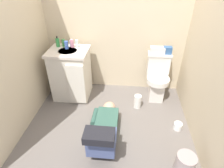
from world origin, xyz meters
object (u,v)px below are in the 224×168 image
Objects in this scene: soap_dispenser at (58,42)px; toilet at (157,78)px; person_plumber at (104,130)px; bottle_green at (63,43)px; faucet at (70,43)px; vanity_cabinet at (71,74)px; paper_towel_roll at (138,101)px; toilet_paper_roll at (178,126)px; bottle_blue at (66,45)px; toiletry_bag at (168,50)px; trash_can at (185,164)px; bottle_pink at (72,43)px; tissue_box at (157,50)px; bottle_clear at (77,44)px.

toilet is at bearing -1.14° from soap_dispenser.
bottle_green is (-0.76, 1.06, 0.70)m from person_plumber.
person_plumber is 1.52m from soap_dispenser.
soap_dispenser is at bearing -173.99° from faucet.
toilet is 1.58m from bottle_green.
vanity_cabinet is 1.15m from paper_towel_roll.
bottle_blue is at bearing 157.36° from toilet_paper_roll.
soap_dispenser reaches higher than person_plumber.
vanity_cabinet is 6.61× the size of toiletry_bag.
trash_can is at bearing -41.94° from faucet.
person_plumber is 1.52m from toiletry_bag.
bottle_pink reaches higher than faucet.
bottle_blue is at bearing -23.40° from soap_dispenser.
tissue_box is 0.84m from paper_towel_roll.
person_plumber is at bearing -62.24° from bottle_clear.
toilet_paper_roll is at bearing -25.42° from bottle_pink.
bottle_clear reaches higher than bottle_blue.
bottle_blue is 1.06× the size of toilet_paper_roll.
bottle_green is at bearing 131.23° from bottle_blue.
tissue_box is at bearing 180.00° from toiletry_bag.
toiletry_bag reaches higher than toilet_paper_roll.
faucet is at bearing 154.39° from toilet_paper_roll.
soap_dispenser is 2.14m from toilet_paper_roll.
paper_towel_roll is at bearing -133.20° from toilet.
soap_dispenser is at bearing -177.99° from toiletry_bag.
soap_dispenser is 1.43× the size of bottle_blue.
soap_dispenser reaches higher than trash_can.
soap_dispenser is 0.23m from bottle_pink.
paper_towel_roll is (0.43, 0.69, -0.07)m from person_plumber.
trash_can is at bearing -40.01° from bottle_green.
vanity_cabinet is 1.40m from tissue_box.
toilet is at bearing 3.91° from vanity_cabinet.
soap_dispenser is 0.17m from bottle_blue.
vanity_cabinet is at bearing 125.60° from person_plumber.
toilet is 6.05× the size of toiletry_bag.
tissue_box is at bearing 109.33° from toilet_paper_roll.
bottle_clear is (0.07, 0.00, -0.00)m from bottle_pink.
toilet_paper_roll is (0.14, -0.82, -0.76)m from toiletry_bag.
toiletry_bag is at bearing 0.00° from tissue_box.
toilet is at bearing 97.66° from trash_can.
bottle_blue is at bearing 120.75° from vanity_cabinet.
person_plumber is 9.16× the size of bottle_blue.
soap_dispenser is 1.51× the size of toilet_paper_roll.
trash_can is 1.14× the size of paper_towel_roll.
soap_dispenser reaches higher than bottle_blue.
person_plumber is 1.44m from tissue_box.
toilet is 6.14× the size of bottle_pink.
faucet is (-0.00, 0.15, 0.45)m from vanity_cabinet.
tissue_box is 1.23m from bottle_clear.
toilet is 1.39m from trash_can.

